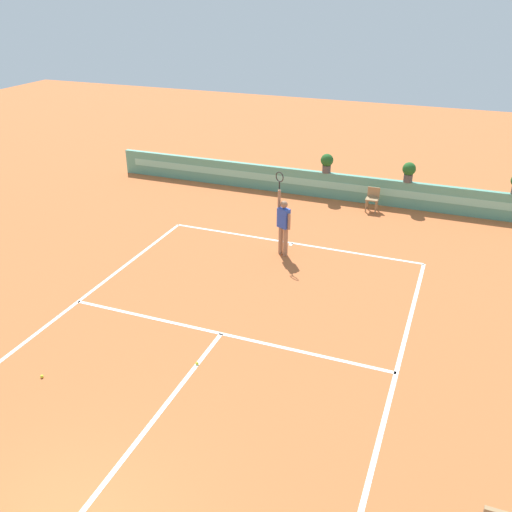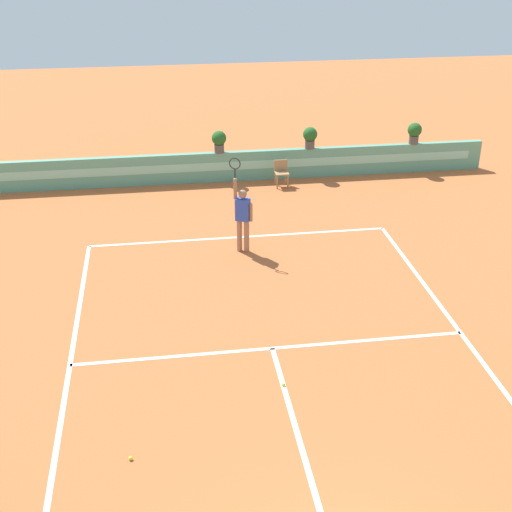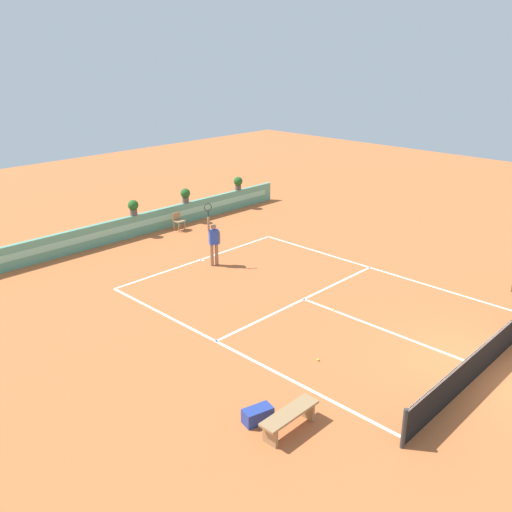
% 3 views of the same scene
% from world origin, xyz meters
% --- Properties ---
extents(ground_plane, '(60.00, 60.00, 0.00)m').
position_xyz_m(ground_plane, '(0.00, 6.00, 0.00)').
color(ground_plane, '#BC6033').
extents(court_lines, '(8.32, 11.94, 0.01)m').
position_xyz_m(court_lines, '(0.00, 6.72, 0.00)').
color(court_lines, white).
rests_on(court_lines, ground).
extents(net, '(8.92, 0.10, 1.00)m').
position_xyz_m(net, '(0.00, 0.00, 0.51)').
color(net, '#333333').
rests_on(net, ground).
extents(back_wall_barrier, '(18.00, 0.21, 1.00)m').
position_xyz_m(back_wall_barrier, '(0.00, 16.39, 0.50)').
color(back_wall_barrier, '#599E84').
rests_on(back_wall_barrier, ground).
extents(ball_kid_chair, '(0.44, 0.44, 0.85)m').
position_xyz_m(ball_kid_chair, '(1.84, 15.66, 0.48)').
color(ball_kid_chair, '#99754C').
rests_on(ball_kid_chair, ground).
extents(bench_courtside, '(1.60, 0.44, 0.51)m').
position_xyz_m(bench_courtside, '(-5.70, 2.15, 0.38)').
color(bench_courtside, '#99754C').
rests_on(bench_courtside, ground).
extents(gear_bag, '(0.77, 0.53, 0.36)m').
position_xyz_m(gear_bag, '(-5.96, 2.90, 0.18)').
color(gear_bag, navy).
rests_on(gear_bag, ground).
extents(tennis_player, '(0.57, 0.35, 2.58)m').
position_xyz_m(tennis_player, '(-0.02, 11.02, 1.05)').
color(tennis_player, '#9E7051').
rests_on(tennis_player, ground).
extents(tennis_ball_near_baseline, '(0.07, 0.07, 0.07)m').
position_xyz_m(tennis_ball_near_baseline, '(-2.86, 3.54, 0.03)').
color(tennis_ball_near_baseline, '#CCE033').
rests_on(tennis_ball_near_baseline, ground).
extents(tennis_ball_mid_court, '(0.07, 0.07, 0.07)m').
position_xyz_m(tennis_ball_mid_court, '(0.00, 5.12, 0.03)').
color(tennis_ball_mid_court, '#CCE033').
rests_on(tennis_ball_mid_court, ground).
extents(potted_plant_far_right, '(0.48, 0.48, 0.72)m').
position_xyz_m(potted_plant_far_right, '(6.55, 16.39, 1.41)').
color(potted_plant_far_right, '#514C47').
rests_on(potted_plant_far_right, back_wall_barrier).
extents(potted_plant_right, '(0.48, 0.48, 0.72)m').
position_xyz_m(potted_plant_right, '(2.93, 16.39, 1.41)').
color(potted_plant_right, '#514C47').
rests_on(potted_plant_right, back_wall_barrier).
extents(potted_plant_centre, '(0.48, 0.48, 0.72)m').
position_xyz_m(potted_plant_centre, '(-0.11, 16.39, 1.41)').
color(potted_plant_centre, '#514C47').
rests_on(potted_plant_centre, back_wall_barrier).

